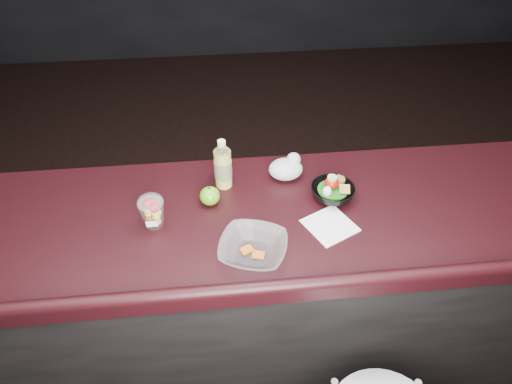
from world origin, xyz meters
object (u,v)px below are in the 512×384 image
Objects in this scene: fruit_cup at (152,211)px; green_apple at (210,196)px; snack_bowl at (332,191)px; takeout_bowl at (253,249)px; lemonade_bottle at (223,167)px.

green_apple is (0.21, 0.09, -0.03)m from fruit_cup.
fruit_cup reaches higher than snack_bowl.
snack_bowl is (0.47, -0.02, -0.00)m from green_apple.
green_apple is 0.47m from snack_bowl.
takeout_bowl is at bearing -63.47° from green_apple.
snack_bowl reaches higher than takeout_bowl.
takeout_bowl is (0.08, -0.38, -0.06)m from lemonade_bottle.
fruit_cup reaches higher than takeout_bowl.
fruit_cup is 0.68m from snack_bowl.
takeout_bowl is at bearing -141.98° from snack_bowl.
lemonade_bottle is 0.13m from green_apple.
snack_bowl is 0.42m from takeout_bowl.
green_apple is at bearing -119.09° from lemonade_bottle.
fruit_cup is 0.23m from green_apple.
fruit_cup is 0.46× the size of takeout_bowl.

